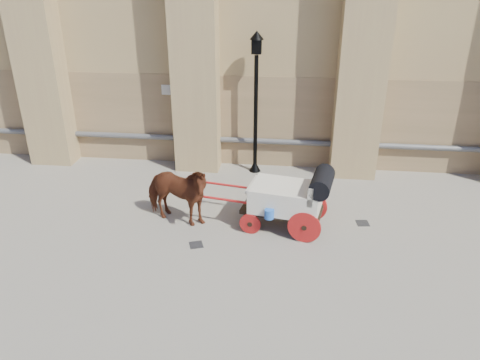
# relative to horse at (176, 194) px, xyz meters

# --- Properties ---
(ground) EXTENTS (90.00, 90.00, 0.00)m
(ground) POSITION_rel_horse_xyz_m (0.86, 0.08, -0.84)
(ground) COLOR gray
(ground) RESTS_ON ground
(horse) EXTENTS (2.18, 1.47, 1.69)m
(horse) POSITION_rel_horse_xyz_m (0.00, 0.00, 0.00)
(horse) COLOR brown
(horse) RESTS_ON ground
(carriage) EXTENTS (3.93, 1.70, 1.67)m
(carriage) POSITION_rel_horse_xyz_m (2.94, 0.06, 0.06)
(carriage) COLOR black
(carriage) RESTS_ON ground
(street_lamp) EXTENTS (0.42, 0.42, 4.45)m
(street_lamp) POSITION_rel_horse_xyz_m (1.74, 3.56, 1.53)
(street_lamp) COLOR black
(street_lamp) RESTS_ON ground
(drain_grate_near) EXTENTS (0.41, 0.41, 0.01)m
(drain_grate_near) POSITION_rel_horse_xyz_m (0.69, -1.02, -0.84)
(drain_grate_near) COLOR black
(drain_grate_near) RESTS_ON ground
(drain_grate_far) EXTENTS (0.36, 0.36, 0.01)m
(drain_grate_far) POSITION_rel_horse_xyz_m (4.86, 0.49, -0.84)
(drain_grate_far) COLOR black
(drain_grate_far) RESTS_ON ground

